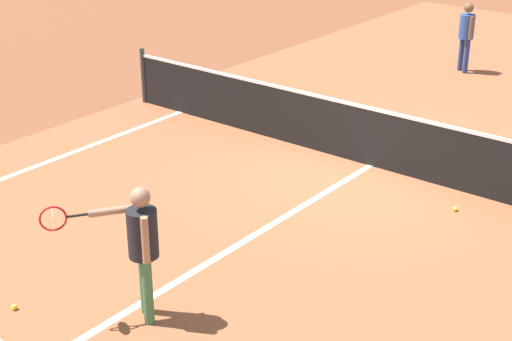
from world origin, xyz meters
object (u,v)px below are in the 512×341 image
at_px(player_near, 140,240).
at_px(player_far, 466,31).
at_px(tennis_ball_mid_court, 14,307).
at_px(net, 372,136).
at_px(tennis_ball_near_net, 455,209).

xyz_separation_m(player_near, player_far, (-1.35, 10.93, -0.04)).
bearing_deg(tennis_ball_mid_court, player_far, 90.57).
distance_m(net, tennis_ball_near_net, 1.92).
bearing_deg(tennis_ball_near_net, net, 159.21).
bearing_deg(tennis_ball_mid_court, net, 80.40).
bearing_deg(net, tennis_ball_near_net, -20.79).
distance_m(net, player_far, 5.92).
bearing_deg(player_far, tennis_ball_near_net, -66.09).
height_order(net, tennis_ball_mid_court, net).
distance_m(player_far, tennis_ball_mid_court, 11.76).
bearing_deg(player_near, player_far, 97.04).
relative_size(net, player_near, 6.62).
xyz_separation_m(net, player_near, (0.23, -5.14, 0.46)).
bearing_deg(net, player_far, 100.93).
height_order(tennis_ball_mid_court, tennis_ball_near_net, same).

